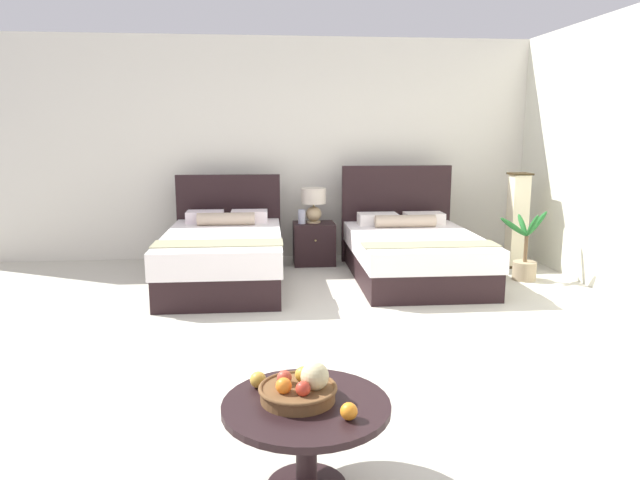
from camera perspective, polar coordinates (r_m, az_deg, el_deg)
ground_plane at (r=4.91m, az=2.26°, el=-9.79°), size 9.57×10.29×0.02m
wall_back at (r=7.93m, az=-1.02°, el=8.77°), size 9.57×0.12×2.88m
bed_near_window at (r=6.67m, az=-9.28°, el=-1.43°), size 1.32×2.18×1.14m
bed_near_corner at (r=6.89m, az=8.97°, el=-1.18°), size 1.43×2.09×1.24m
nightstand at (r=7.53m, az=-0.60°, el=-0.32°), size 0.52×0.48×0.53m
table_lamp at (r=7.47m, az=-0.62°, el=3.77°), size 0.31×0.31×0.44m
vase at (r=7.42m, az=-1.78°, el=2.28°), size 0.09×0.09×0.18m
coffee_table at (r=2.91m, az=-1.33°, el=-17.21°), size 0.80×0.80×0.45m
fruit_bowl at (r=2.87m, az=-1.93°, el=-14.16°), size 0.38×0.38×0.19m
loose_apple at (r=3.01m, az=-6.02°, el=-13.31°), size 0.08×0.08×0.08m
loose_orange at (r=2.70m, az=2.82°, el=-16.25°), size 0.08×0.08×0.08m
floor_lamp_corner at (r=7.72m, az=18.57°, el=1.81°), size 0.25×0.25×1.18m
potted_palm at (r=7.13m, az=19.22°, el=-1.78°), size 0.59×0.44×0.81m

